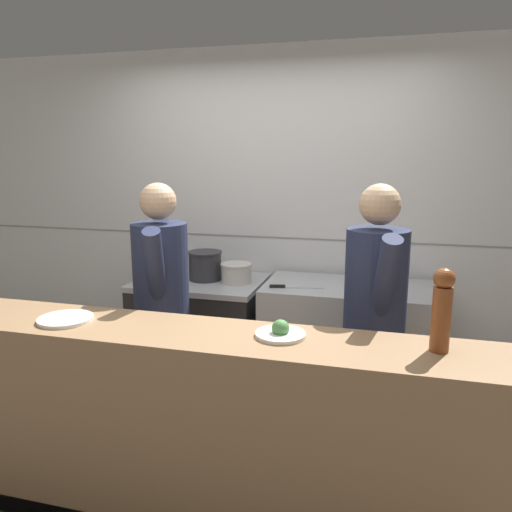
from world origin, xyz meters
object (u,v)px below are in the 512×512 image
at_px(chef_head_cook, 162,303).
at_px(stock_pot, 162,265).
at_px(oven_range, 202,333).
at_px(sauce_pot, 205,265).
at_px(plated_dish_main, 65,319).
at_px(plated_dish_appetiser, 280,332).
at_px(braising_pot, 236,272).
at_px(pepper_mill, 442,308).
at_px(chefs_knife, 291,287).
at_px(chef_sous, 374,318).

bearing_deg(chef_head_cook, stock_pot, 97.18).
xyz_separation_m(oven_range, sauce_pot, (0.04, 0.01, 0.55)).
xyz_separation_m(plated_dish_main, plated_dish_appetiser, (1.07, 0.07, 0.01)).
bearing_deg(braising_pot, pepper_mill, -45.60).
distance_m(braising_pot, pepper_mill, 1.87).
height_order(oven_range, chef_head_cook, chef_head_cook).
bearing_deg(plated_dish_main, sauce_pot, 82.00).
height_order(plated_dish_main, pepper_mill, pepper_mill).
distance_m(plated_dish_main, plated_dish_appetiser, 1.08).
relative_size(chefs_knife, chef_head_cook, 0.23).
xyz_separation_m(braising_pot, chefs_knife, (0.44, -0.14, -0.04)).
height_order(sauce_pot, plated_dish_main, sauce_pot).
relative_size(sauce_pot, plated_dish_appetiser, 1.13).
xyz_separation_m(oven_range, pepper_mill, (1.59, -1.34, 0.74)).
bearing_deg(oven_range, sauce_pot, 20.03).
relative_size(plated_dish_appetiser, chef_sous, 0.14).
height_order(plated_dish_main, plated_dish_appetiser, plated_dish_appetiser).
bearing_deg(sauce_pot, chefs_knife, -13.20).
height_order(plated_dish_appetiser, chef_sous, chef_sous).
bearing_deg(chef_sous, plated_dish_appetiser, -137.38).
bearing_deg(oven_range, braising_pot, -2.18).
bearing_deg(stock_pot, sauce_pot, 4.22).
bearing_deg(chef_head_cook, oven_range, 75.36).
height_order(oven_range, plated_dish_appetiser, plated_dish_appetiser).
distance_m(stock_pot, chefs_knife, 1.05).
distance_m(oven_range, stock_pot, 0.61).
height_order(chefs_knife, chef_sous, chef_sous).
bearing_deg(braising_pot, stock_pot, -179.88).
relative_size(sauce_pot, pepper_mill, 0.72).
xyz_separation_m(plated_dish_appetiser, chef_head_cook, (-0.86, 0.58, -0.10)).
bearing_deg(oven_range, plated_dish_appetiser, -55.79).
height_order(oven_range, chefs_knife, chefs_knife).
bearing_deg(chefs_knife, plated_dish_main, -125.50).
bearing_deg(chefs_knife, oven_range, 168.42).
bearing_deg(plated_dish_appetiser, sauce_pot, 122.89).
bearing_deg(stock_pot, plated_dish_appetiser, -47.40).
bearing_deg(chef_head_cook, pepper_mill, -38.64).
distance_m(sauce_pot, plated_dish_main, 1.43).
xyz_separation_m(sauce_pot, pepper_mill, (1.55, -1.35, 0.20)).
relative_size(sauce_pot, chefs_knife, 0.70).
distance_m(braising_pot, chef_sous, 1.26).
xyz_separation_m(chefs_knife, chef_head_cook, (-0.68, -0.62, 0.01)).
distance_m(plated_dish_appetiser, pepper_mill, 0.70).
bearing_deg(plated_dish_main, chefs_knife, 54.50).
distance_m(oven_range, chef_head_cook, 0.90).
height_order(stock_pot, plated_dish_appetiser, plated_dish_appetiser).
bearing_deg(oven_range, pepper_mill, -40.06).
relative_size(oven_range, pepper_mill, 2.65).
relative_size(pepper_mill, chef_head_cook, 0.22).
distance_m(chefs_knife, chef_head_cook, 0.92).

